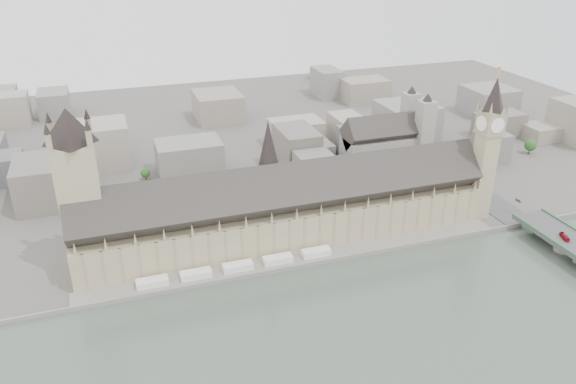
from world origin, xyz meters
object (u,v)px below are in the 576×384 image
object	(u,v)px
palace_of_westminster	(287,209)
car_approach	(518,201)
red_bus_north	(565,237)
elizabeth_tower	(488,139)
victoria_tower	(78,185)
westminster_abbey	(386,147)

from	to	relation	value
palace_of_westminster	car_approach	world-z (taller)	palace_of_westminster
red_bus_north	elizabeth_tower	bearing A→B (deg)	127.89
red_bus_north	palace_of_westminster	bearing A→B (deg)	174.42
palace_of_westminster	elizabeth_tower	xyz separation A→B (m)	(138.00, -11.70, 35.38)
palace_of_westminster	red_bus_north	bearing A→B (deg)	-24.14
victoria_tower	red_bus_north	world-z (taller)	victoria_tower
palace_of_westminster	elizabeth_tower	size ratio (longest dim) A/B	2.47
victoria_tower	westminster_abbey	bearing A→B (deg)	16.50
victoria_tower	car_approach	xyz separation A→B (m)	(289.06, -24.88, -44.25)
elizabeth_tower	westminster_abbey	distance (m)	96.91
victoria_tower	car_approach	world-z (taller)	victoria_tower
victoria_tower	elizabeth_tower	bearing A→B (deg)	-3.96
palace_of_westminster	red_bus_north	size ratio (longest dim) A/B	27.25
red_bus_north	car_approach	distance (m)	53.26
victoria_tower	westminster_abbey	world-z (taller)	victoria_tower
red_bus_north	car_approach	xyz separation A→B (m)	(8.19, 52.62, -0.65)
palace_of_westminster	westminster_abbey	bearing A→B (deg)	34.17
palace_of_westminster	victoria_tower	distance (m)	126.41
palace_of_westminster	elizabeth_tower	distance (m)	142.94
palace_of_westminster	westminster_abbey	distance (m)	134.09
victoria_tower	car_approach	bearing A→B (deg)	-4.92
victoria_tower	car_approach	size ratio (longest dim) A/B	20.59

